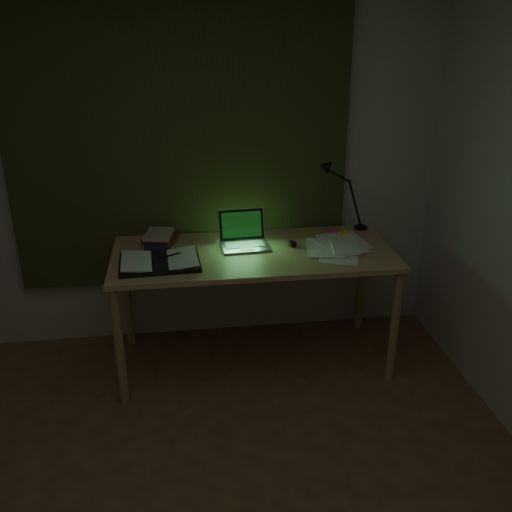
{
  "coord_description": "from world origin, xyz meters",
  "views": [
    {
      "loc": [
        -0.01,
        -1.73,
        2.16
      ],
      "look_at": [
        0.42,
        1.42,
        0.82
      ],
      "focal_mm": 40.0,
      "sensor_mm": 36.0,
      "label": 1
    }
  ],
  "objects_px": {
    "book_stack": "(160,238)",
    "desk": "(254,308)",
    "laptop": "(245,232)",
    "desk_lamp": "(363,195)",
    "open_textbook": "(160,261)",
    "loose_papers": "(336,247)"
  },
  "relations": [
    {
      "from": "book_stack",
      "to": "desk",
      "type": "bearing_deg",
      "value": -19.68
    },
    {
      "from": "desk",
      "to": "laptop",
      "type": "xyz_separation_m",
      "value": [
        -0.04,
        0.07,
        0.51
      ]
    },
    {
      "from": "desk",
      "to": "desk_lamp",
      "type": "bearing_deg",
      "value": 21.25
    },
    {
      "from": "laptop",
      "to": "open_textbook",
      "type": "distance_m",
      "value": 0.57
    },
    {
      "from": "desk",
      "to": "laptop",
      "type": "relative_size",
      "value": 5.2
    },
    {
      "from": "desk",
      "to": "book_stack",
      "type": "relative_size",
      "value": 8.19
    },
    {
      "from": "laptop",
      "to": "open_textbook",
      "type": "bearing_deg",
      "value": -163.76
    },
    {
      "from": "desk",
      "to": "loose_papers",
      "type": "distance_m",
      "value": 0.67
    },
    {
      "from": "desk_lamp",
      "to": "loose_papers",
      "type": "bearing_deg",
      "value": -118.37
    },
    {
      "from": "laptop",
      "to": "loose_papers",
      "type": "relative_size",
      "value": 0.85
    },
    {
      "from": "desk_lamp",
      "to": "open_textbook",
      "type": "bearing_deg",
      "value": -152.22
    },
    {
      "from": "open_textbook",
      "to": "loose_papers",
      "type": "relative_size",
      "value": 1.17
    },
    {
      "from": "loose_papers",
      "to": "open_textbook",
      "type": "bearing_deg",
      "value": -174.74
    },
    {
      "from": "desk_lamp",
      "to": "book_stack",
      "type": "bearing_deg",
      "value": -165.6
    },
    {
      "from": "laptop",
      "to": "desk_lamp",
      "type": "xyz_separation_m",
      "value": [
        0.83,
        0.24,
        0.13
      ]
    },
    {
      "from": "book_stack",
      "to": "desk_lamp",
      "type": "bearing_deg",
      "value": 4.16
    },
    {
      "from": "desk_lamp",
      "to": "desk",
      "type": "bearing_deg",
      "value": -148.5
    },
    {
      "from": "laptop",
      "to": "book_stack",
      "type": "height_order",
      "value": "laptop"
    },
    {
      "from": "desk",
      "to": "desk_lamp",
      "type": "relative_size",
      "value": 3.65
    },
    {
      "from": "open_textbook",
      "to": "book_stack",
      "type": "xyz_separation_m",
      "value": [
        -0.0,
        0.33,
        0.02
      ]
    },
    {
      "from": "laptop",
      "to": "desk_lamp",
      "type": "distance_m",
      "value": 0.88
    },
    {
      "from": "desk",
      "to": "open_textbook",
      "type": "height_order",
      "value": "open_textbook"
    }
  ]
}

